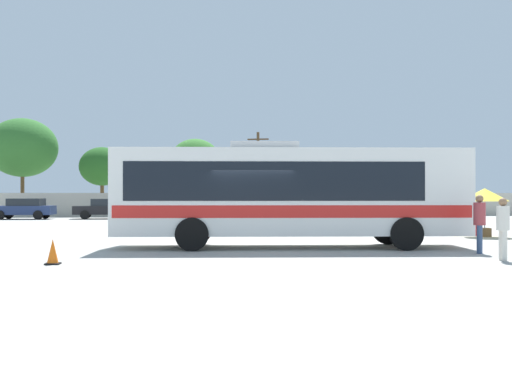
{
  "coord_description": "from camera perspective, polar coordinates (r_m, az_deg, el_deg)",
  "views": [
    {
      "loc": [
        -1.8,
        -20.19,
        1.76
      ],
      "look_at": [
        0.47,
        2.6,
        1.84
      ],
      "focal_mm": 43.87,
      "sensor_mm": 36.0,
      "label": 1
    }
  ],
  "objects": [
    {
      "name": "coach_bus_white_red",
      "position": [
        20.62,
        2.76,
        0.05
      ],
      "size": [
        11.61,
        3.32,
        3.46
      ],
      "color": "white",
      "rests_on": "ground_plane"
    },
    {
      "name": "parked_car_leftmost_dark_blue",
      "position": [
        47.04,
        -20.39,
        -1.39
      ],
      "size": [
        4.28,
        2.16,
        1.46
      ],
      "color": "navy",
      "rests_on": "ground_plane"
    },
    {
      "name": "ground_plane",
      "position": [
        30.29,
        -2.27,
        -3.53
      ],
      "size": [
        300.0,
        300.0,
        0.0
      ],
      "primitive_type": "plane",
      "color": "#A3A099"
    },
    {
      "name": "roadside_tree_midright",
      "position": [
        51.63,
        -5.57,
        2.9
      ],
      "size": [
        4.11,
        4.11,
        6.32
      ],
      "color": "brown",
      "rests_on": "ground_plane"
    },
    {
      "name": "perimeter_wall",
      "position": [
        49.39,
        -3.59,
        -1.17
      ],
      "size": [
        80.0,
        0.3,
        1.86
      ],
      "primitive_type": "cube",
      "color": "#B2AD9E",
      "rests_on": "ground_plane"
    },
    {
      "name": "traffic_cone_on_apron",
      "position": [
        16.49,
        -18.04,
        -5.23
      ],
      "size": [
        0.36,
        0.36,
        0.64
      ],
      "color": "black",
      "rests_on": "ground_plane"
    },
    {
      "name": "attendant_by_bus_door",
      "position": [
        19.66,
        19.71,
        -2.45
      ],
      "size": [
        0.48,
        0.48,
        1.74
      ],
      "color": "#33476B",
      "rests_on": "ground_plane"
    },
    {
      "name": "parked_car_second_black",
      "position": [
        46.03,
        -13.44,
        -1.44
      ],
      "size": [
        4.67,
        2.27,
        1.43
      ],
      "color": "black",
      "rests_on": "ground_plane"
    },
    {
      "name": "vendor_umbrella_near_gate_yellow",
      "position": [
        27.52,
        20.12,
        -0.35
      ],
      "size": [
        1.93,
        1.93,
        2.0
      ],
      "color": "gray",
      "rests_on": "ground_plane"
    },
    {
      "name": "roadside_tree_left",
      "position": [
        57.31,
        -20.52,
        3.8
      ],
      "size": [
        5.92,
        5.92,
        8.28
      ],
      "color": "brown",
      "rests_on": "ground_plane"
    },
    {
      "name": "roadside_tree_midleft",
      "position": [
        55.31,
        -13.85,
        2.27
      ],
      "size": [
        3.9,
        3.9,
        5.81
      ],
      "color": "brown",
      "rests_on": "ground_plane"
    },
    {
      "name": "utility_pole_near",
      "position": [
        52.76,
        0.19,
        1.88
      ],
      "size": [
        1.77,
        0.59,
        7.01
      ],
      "color": "#4C3823",
      "rests_on": "ground_plane"
    },
    {
      "name": "passenger_waiting_on_apron",
      "position": [
        17.78,
        21.59,
        -2.83
      ],
      "size": [
        0.35,
        0.35,
        1.66
      ],
      "color": "silver",
      "rests_on": "ground_plane"
    }
  ]
}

